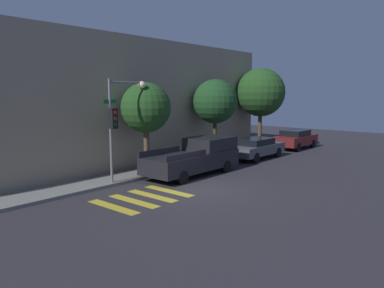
{
  "coord_description": "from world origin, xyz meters",
  "views": [
    {
      "loc": [
        -12.26,
        -10.06,
        4.17
      ],
      "look_at": [
        2.01,
        2.1,
        1.6
      ],
      "focal_mm": 35.0,
      "sensor_mm": 36.0,
      "label": 1
    }
  ],
  "objects": [
    {
      "name": "traffic_light_pole",
      "position": [
        -1.53,
        3.37,
        3.27
      ],
      "size": [
        2.43,
        0.56,
        4.79
      ],
      "color": "slate",
      "rests_on": "ground"
    },
    {
      "name": "tree_midblock",
      "position": [
        6.44,
        3.99,
        3.62
      ],
      "size": [
        2.75,
        2.75,
        5.01
      ],
      "color": "#4C3823",
      "rests_on": "ground"
    },
    {
      "name": "tree_near_corner",
      "position": [
        0.63,
        3.99,
        3.41
      ],
      "size": [
        2.54,
        2.54,
        4.71
      ],
      "color": "brown",
      "rests_on": "ground"
    },
    {
      "name": "ground_plane",
      "position": [
        0.0,
        0.0,
        0.0
      ],
      "size": [
        60.0,
        60.0,
        0.0
      ],
      "primitive_type": "plane",
      "color": "#2D2B30"
    },
    {
      "name": "building_row",
      "position": [
        0.0,
        8.41,
        3.6
      ],
      "size": [
        26.0,
        6.0,
        7.19
      ],
      "primitive_type": "cube",
      "color": "gray",
      "rests_on": "ground"
    },
    {
      "name": "sedan_middle",
      "position": [
        14.03,
        2.1,
        0.75
      ],
      "size": [
        4.22,
        1.78,
        1.42
      ],
      "color": "maroon",
      "rests_on": "ground"
    },
    {
      "name": "tree_far_end",
      "position": [
        11.97,
        3.99,
        4.19
      ],
      "size": [
        3.53,
        3.53,
        5.97
      ],
      "color": "brown",
      "rests_on": "ground"
    },
    {
      "name": "sidewalk",
      "position": [
        0.0,
        4.11,
        0.07
      ],
      "size": [
        26.0,
        1.81,
        0.14
      ],
      "primitive_type": "cube",
      "color": "slate",
      "rests_on": "ground"
    },
    {
      "name": "pickup_truck",
      "position": [
        2.34,
        2.1,
        0.91
      ],
      "size": [
        5.57,
        2.06,
        1.81
      ],
      "color": "black",
      "rests_on": "ground"
    },
    {
      "name": "sedan_near_corner",
      "position": [
        8.32,
        2.1,
        0.71
      ],
      "size": [
        4.46,
        1.77,
        1.31
      ],
      "color": "#4C5156",
      "rests_on": "ground"
    },
    {
      "name": "crosswalk",
      "position": [
        -2.53,
        0.8,
        0.0
      ],
      "size": [
        3.4,
        2.6,
        0.0
      ],
      "color": "gold",
      "rests_on": "ground"
    }
  ]
}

